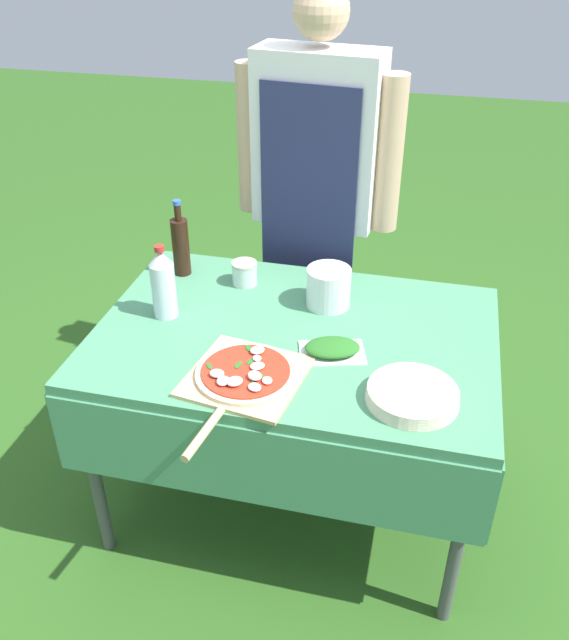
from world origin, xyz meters
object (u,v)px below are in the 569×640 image
Objects in this scene: mixing_tub at (329,287)px; pizza_on_peel at (244,376)px; prep_table at (294,352)px; person_cook at (316,182)px; oil_bottle at (181,245)px; herb_container at (332,348)px; water_bottle at (164,283)px; plate_stack at (412,395)px; sauce_jar at (245,274)px.

pizza_on_peel is at bearing -108.49° from mixing_tub.
person_cook is (-0.07, 0.64, 0.33)m from prep_table.
pizza_on_peel is (-0.08, -0.28, 0.09)m from prep_table.
oil_bottle is (-0.42, -0.36, -0.14)m from person_cook.
herb_container reaches higher than prep_table.
plate_stack is at bearing -17.55° from water_bottle.
mixing_tub is at bearing 80.03° from pizza_on_peel.
pizza_on_peel is 0.69m from oil_bottle.
prep_table is 0.59m from oil_bottle.
pizza_on_peel is at bearing -38.97° from water_bottle.
mixing_tub reaches higher than plate_stack.
prep_table is at bearing 81.64° from pizza_on_peel.
pizza_on_peel is 2.39× the size of herb_container.
prep_table is at bearing -110.81° from mixing_tub.
pizza_on_peel is 0.29m from herb_container.
plate_stack is at bearing -33.29° from prep_table.
mixing_tub is 0.32m from sauce_jar.
pizza_on_peel is 0.47m from plate_stack.
prep_table is 4.50× the size of oil_bottle.
prep_table is 5.05× the size of water_bottle.
water_bottle is 1.12× the size of herb_container.
herb_container is 0.30m from plate_stack.
herb_container is at bearing 49.19° from pizza_on_peel.
mixing_tub is (0.51, 0.18, -0.05)m from water_bottle.
sauce_jar is at bearing -5.04° from oil_bottle.
plate_stack is at bearing -33.49° from herb_container.
mixing_tub is at bearing 103.10° from herb_container.
mixing_tub is at bearing 69.19° from prep_table.
person_cook reaches higher than herb_container.
prep_table is at bearing -0.64° from water_bottle.
pizza_on_peel is at bearing 95.13° from person_cook.
sauce_jar reaches higher than prep_table.
mixing_tub is at bearing 125.51° from plate_stack.
person_cook is at bearing 40.89° from oil_bottle.
sauce_jar is (0.24, -0.02, -0.08)m from oil_bottle.
person_cook is 5.93× the size of oil_bottle.
sauce_jar is at bearing 140.67° from plate_stack.
oil_bottle is 0.28m from water_bottle.
water_bottle is at bearing -126.97° from sauce_jar.
sauce_jar is at bearing 167.07° from mixing_tub.
plate_stack reaches higher than prep_table.
oil_bottle is 1.26× the size of herb_container.
mixing_tub reaches higher than pizza_on_peel.
person_cook is at bearing 105.39° from herb_container.
oil_bottle reaches higher than mixing_tub.
herb_container is at bearing -42.76° from sauce_jar.
oil_bottle reaches higher than prep_table.
prep_table is 0.19m from herb_container.
sauce_jar reaches higher than plate_stack.
prep_table is 0.73m from person_cook.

